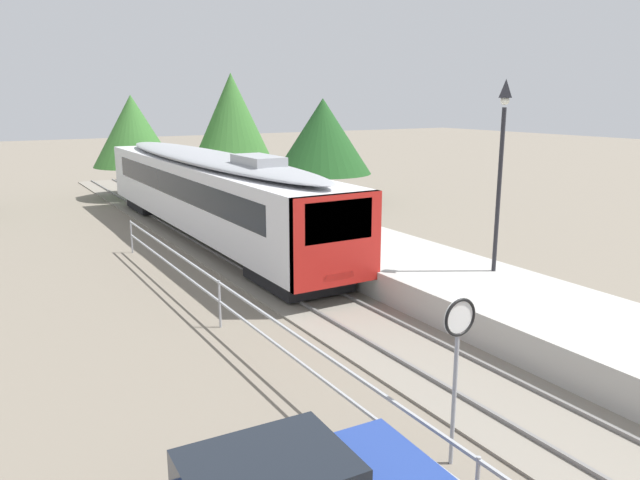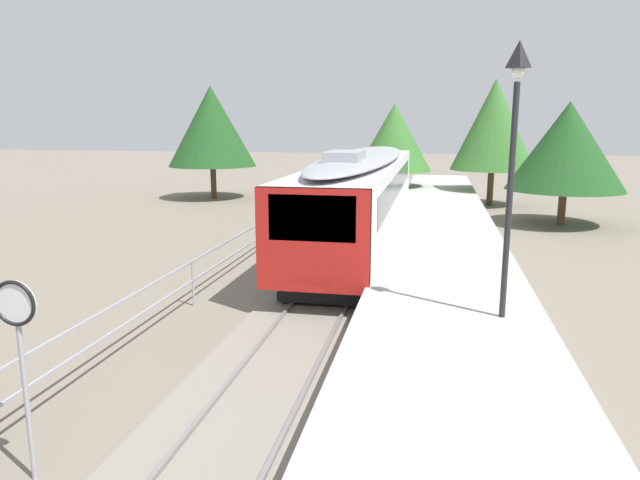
% 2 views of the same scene
% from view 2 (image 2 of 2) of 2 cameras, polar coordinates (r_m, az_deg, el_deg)
% --- Properties ---
extents(ground_plane, '(160.00, 160.00, 0.00)m').
position_cam_2_polar(ground_plane, '(16.43, -10.05, -5.45)').
color(ground_plane, slate).
extents(track_rails, '(3.20, 60.00, 0.14)m').
position_cam_2_polar(track_rails, '(15.61, 0.33, -6.04)').
color(track_rails, gray).
rests_on(track_rails, ground).
extents(commuter_train, '(2.82, 20.17, 3.74)m').
position_cam_2_polar(commuter_train, '(23.45, 4.29, 5.11)').
color(commuter_train, silver).
rests_on(commuter_train, track_rails).
extents(station_platform, '(3.90, 60.00, 0.90)m').
position_cam_2_polar(station_platform, '(15.24, 12.46, -5.12)').
color(station_platform, '#B7B5AD').
rests_on(station_platform, ground).
extents(platform_lamp_mid_platform, '(0.34, 0.34, 5.35)m').
position_cam_2_polar(platform_lamp_mid_platform, '(11.67, 18.72, 10.35)').
color(platform_lamp_mid_platform, '#232328').
rests_on(platform_lamp_mid_platform, station_platform).
extents(speed_limit_sign, '(0.61, 0.10, 2.81)m').
position_cam_2_polar(speed_limit_sign, '(8.39, -27.81, -8.01)').
color(speed_limit_sign, '#9EA0A5').
rests_on(speed_limit_sign, ground).
extents(tree_behind_carpark, '(4.78, 4.78, 7.27)m').
position_cam_2_polar(tree_behind_carpark, '(35.15, 16.89, 10.89)').
color(tree_behind_carpark, brown).
rests_on(tree_behind_carpark, ground).
extents(tree_behind_station_far, '(5.39, 5.39, 5.76)m').
position_cam_2_polar(tree_behind_station_far, '(29.37, 23.33, 8.55)').
color(tree_behind_station_far, brown).
rests_on(tree_behind_station_far, ground).
extents(tree_distant_left, '(4.68, 4.68, 5.96)m').
position_cam_2_polar(tree_distant_left, '(36.15, 7.36, 10.06)').
color(tree_distant_left, brown).
rests_on(tree_distant_left, ground).
extents(tree_distant_centre, '(5.54, 5.54, 7.09)m').
position_cam_2_polar(tree_distant_centre, '(37.63, -10.73, 11.03)').
color(tree_distant_centre, brown).
rests_on(tree_distant_centre, ground).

